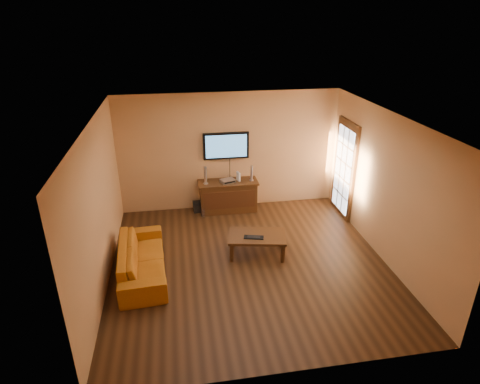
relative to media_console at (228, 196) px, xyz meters
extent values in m
plane|color=black|center=(0.08, -2.23, -0.37)|extent=(5.00, 5.00, 0.00)
plane|color=tan|center=(0.08, 0.27, 0.98)|extent=(5.00, 0.00, 5.00)
plane|color=tan|center=(-2.42, -2.23, 0.98)|extent=(0.00, 5.00, 5.00)
plane|color=tan|center=(2.58, -2.23, 0.98)|extent=(0.00, 5.00, 5.00)
plane|color=white|center=(0.08, -2.23, 2.33)|extent=(5.00, 5.00, 0.00)
cube|color=#361D0C|center=(2.54, -0.53, 0.68)|extent=(0.06, 1.02, 2.22)
cube|color=white|center=(2.50, -0.53, 0.68)|extent=(0.01, 0.79, 1.89)
cube|color=#361D0C|center=(0.00, 0.01, -0.02)|extent=(1.29, 0.48, 0.68)
cube|color=black|center=(0.00, -0.24, 0.01)|extent=(1.18, 0.02, 0.41)
cube|color=#361D0C|center=(0.00, 0.01, 0.34)|extent=(1.36, 0.52, 0.04)
cube|color=black|center=(0.00, 0.22, 1.14)|extent=(1.03, 0.07, 0.61)
cube|color=teal|center=(0.00, 0.18, 1.14)|extent=(0.93, 0.01, 0.52)
cube|color=#361D0C|center=(0.28, -1.95, 0.03)|extent=(1.17, 0.84, 0.05)
cube|color=#361D0C|center=(-0.23, -2.11, -0.18)|extent=(0.06, 0.06, 0.37)
cube|color=#361D0C|center=(0.70, -2.29, -0.18)|extent=(0.06, 0.06, 0.37)
cube|color=#361D0C|center=(-0.13, -1.60, -0.18)|extent=(0.06, 0.06, 0.37)
cube|color=#361D0C|center=(0.80, -1.78, -0.18)|extent=(0.06, 0.06, 0.37)
imported|color=#AD5F13|center=(-1.84, -2.20, 0.02)|extent=(0.69, 1.99, 0.76)
cylinder|color=silver|center=(-0.51, -0.03, 0.37)|extent=(0.11, 0.11, 0.02)
cylinder|color=silver|center=(-0.51, -0.03, 0.57)|extent=(0.06, 0.06, 0.38)
cylinder|color=silver|center=(0.54, -0.02, 0.37)|extent=(0.10, 0.10, 0.01)
cylinder|color=silver|center=(0.54, -0.02, 0.55)|extent=(0.06, 0.06, 0.34)
cube|color=silver|center=(-0.01, -0.03, 0.39)|extent=(0.36, 0.31, 0.07)
cube|color=white|center=(0.25, 0.03, 0.46)|extent=(0.08, 0.15, 0.20)
cube|color=black|center=(-0.70, 0.07, -0.25)|extent=(0.24, 0.24, 0.23)
cylinder|color=white|center=(-0.61, -0.24, -0.28)|extent=(0.07, 0.07, 0.18)
sphere|color=white|center=(-0.61, -0.24, -0.18)|extent=(0.04, 0.04, 0.04)
cube|color=black|center=(0.20, -2.02, 0.06)|extent=(0.39, 0.23, 0.02)
cube|color=black|center=(0.20, -2.02, 0.07)|extent=(0.25, 0.15, 0.01)
camera|label=1|loc=(-1.12, -8.35, 3.89)|focal=30.00mm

